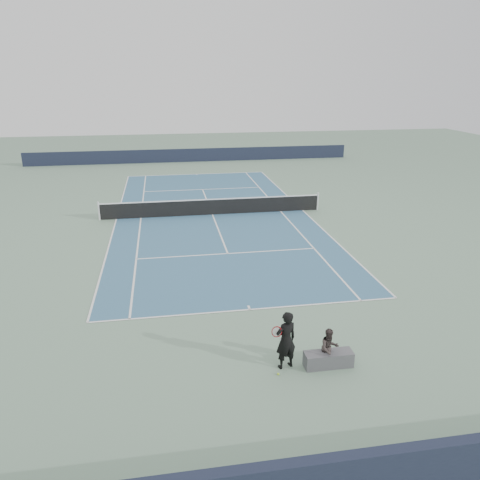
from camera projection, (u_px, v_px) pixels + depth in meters
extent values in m
plane|color=slate|center=(212.00, 215.00, 27.38)|extent=(80.00, 80.00, 0.00)
cube|color=#366180|center=(212.00, 215.00, 27.38)|extent=(10.97, 23.77, 0.01)
cylinder|color=silver|center=(99.00, 211.00, 26.21)|extent=(0.10, 0.10, 1.07)
cylinder|color=silver|center=(318.00, 201.00, 28.20)|extent=(0.10, 0.10, 1.07)
cube|color=black|center=(212.00, 207.00, 27.23)|extent=(12.80, 0.03, 0.90)
cube|color=white|center=(212.00, 199.00, 27.07)|extent=(12.80, 0.04, 0.06)
cube|color=black|center=(191.00, 155.00, 43.80)|extent=(30.00, 0.25, 1.20)
imported|color=black|center=(286.00, 340.00, 12.88)|extent=(0.76, 0.64, 1.73)
torus|color=maroon|center=(277.00, 332.00, 12.69)|extent=(0.34, 0.18, 0.36)
cylinder|color=white|center=(277.00, 332.00, 12.69)|extent=(0.29, 0.14, 0.32)
cylinder|color=white|center=(280.00, 339.00, 12.82)|extent=(0.08, 0.13, 0.27)
sphere|color=#BEE72F|center=(278.00, 374.00, 12.80)|extent=(0.06, 0.06, 0.06)
cube|color=#4F4E53|center=(328.00, 359.00, 13.14)|extent=(1.41, 0.60, 0.44)
imported|color=#392F2D|center=(329.00, 348.00, 13.02)|extent=(0.62, 0.51, 1.18)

